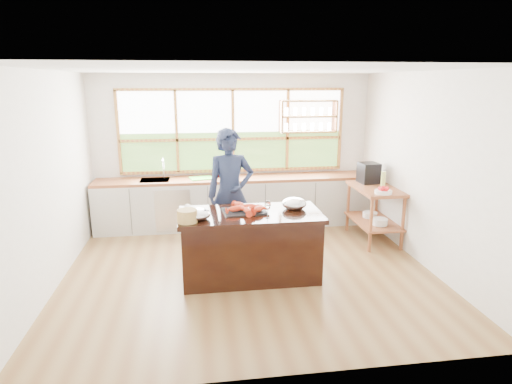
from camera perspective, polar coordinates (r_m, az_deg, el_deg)
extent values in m
plane|color=olive|center=(6.08, -0.99, -10.36)|extent=(5.00, 5.00, 0.00)
cube|color=silver|center=(7.85, -3.06, 5.64)|extent=(5.00, 0.02, 2.70)
cube|color=silver|center=(3.51, 3.45, -5.62)|extent=(5.00, 0.02, 2.70)
cube|color=silver|center=(5.90, -25.93, 1.23)|extent=(0.02, 4.50, 2.70)
cube|color=silver|center=(6.44, 21.63, 2.68)|extent=(0.02, 4.50, 2.70)
cube|color=silver|center=(5.52, -1.12, 15.99)|extent=(5.00, 4.50, 0.02)
cube|color=#B38E3B|center=(7.77, -3.08, 8.16)|extent=(4.05, 0.06, 1.50)
cube|color=white|center=(7.77, -3.13, 10.73)|extent=(3.98, 0.01, 0.75)
cube|color=#37601B|center=(7.85, -3.06, 5.44)|extent=(3.98, 0.01, 0.70)
cube|color=#B38E3B|center=(7.86, 7.01, 11.98)|extent=(1.00, 0.28, 0.03)
cube|color=#B38E3B|center=(7.87, 6.95, 9.98)|extent=(1.00, 0.28, 0.03)
cube|color=#B38E3B|center=(7.90, 6.89, 7.99)|extent=(1.00, 0.28, 0.03)
cube|color=#B38E3B|center=(7.76, 3.33, 10.00)|extent=(0.03, 0.28, 0.55)
cube|color=#B38E3B|center=(8.02, 10.46, 9.93)|extent=(0.03, 0.28, 0.55)
cube|color=beige|center=(7.75, -2.77, -1.49)|extent=(4.90, 0.62, 0.85)
cube|color=silver|center=(7.43, -11.03, -2.41)|extent=(0.60, 0.01, 0.72)
cube|color=brown|center=(7.63, -2.81, 1.76)|extent=(4.90, 0.62, 0.05)
cube|color=silver|center=(7.65, -13.30, 0.99)|extent=(0.50, 0.42, 0.16)
cube|color=brown|center=(6.98, 19.00, -3.88)|extent=(0.04, 0.04, 0.90)
cube|color=brown|center=(7.84, 15.75, -1.64)|extent=(0.04, 0.04, 0.90)
cube|color=brown|center=(6.76, 15.06, -4.16)|extent=(0.04, 0.04, 0.90)
cube|color=brown|center=(7.65, 12.18, -1.82)|extent=(0.04, 0.04, 0.90)
cube|color=brown|center=(7.34, 15.36, -3.78)|extent=(0.62, 1.10, 0.03)
cube|color=brown|center=(7.19, 15.65, 0.43)|extent=(0.62, 1.10, 0.05)
cylinder|color=white|center=(7.10, 16.18, -3.87)|extent=(0.24, 0.24, 0.11)
cylinder|color=white|center=(7.45, 14.94, -2.99)|extent=(0.24, 0.24, 0.09)
cube|color=black|center=(5.73, -0.76, -7.38)|extent=(1.77, 0.82, 0.84)
cube|color=black|center=(5.58, -0.78, -3.09)|extent=(1.85, 0.90, 0.06)
imported|color=#1A223C|center=(6.27, -3.43, -0.28)|extent=(0.76, 0.56, 1.92)
imported|color=slate|center=(7.64, -5.09, 3.05)|extent=(0.16, 0.11, 0.29)
cube|color=#4FCE39|center=(7.60, -7.26, 1.85)|extent=(0.46, 0.38, 0.01)
cube|color=black|center=(7.43, 14.79, 2.48)|extent=(0.32, 0.34, 0.34)
cylinder|color=#ADC45A|center=(7.04, 16.59, 1.48)|extent=(0.08, 0.08, 0.29)
cylinder|color=white|center=(6.80, 16.61, 0.01)|extent=(0.26, 0.26, 0.05)
sphere|color=red|center=(6.81, 17.02, 0.44)|extent=(0.07, 0.07, 0.07)
sphere|color=red|center=(6.84, 16.60, 0.52)|extent=(0.07, 0.07, 0.07)
sphere|color=red|center=(6.80, 16.23, 0.47)|extent=(0.07, 0.07, 0.07)
sphere|color=red|center=(6.75, 16.44, 0.35)|extent=(0.07, 0.07, 0.07)
sphere|color=red|center=(6.76, 16.93, 0.33)|extent=(0.07, 0.07, 0.07)
cube|color=black|center=(5.61, -1.56, -2.56)|extent=(0.59, 0.45, 0.02)
ellipsoid|color=#D05E21|center=(5.54, -2.73, -2.28)|extent=(0.23, 0.15, 0.08)
ellipsoid|color=#D05E21|center=(5.63, -0.77, -1.99)|extent=(0.23, 0.14, 0.08)
ellipsoid|color=#D05E21|center=(5.53, 0.41, -2.30)|extent=(0.21, 0.21, 0.08)
ellipsoid|color=#D05E21|center=(5.71, -2.20, -1.76)|extent=(0.18, 0.23, 0.08)
ellipsoid|color=#D05E21|center=(5.47, -1.19, -2.49)|extent=(0.11, 0.22, 0.08)
ellipsoid|color=silver|center=(5.34, -7.70, -2.96)|extent=(0.31, 0.31, 0.15)
ellipsoid|color=silver|center=(5.76, 5.11, -1.55)|extent=(0.33, 0.33, 0.16)
cylinder|color=white|center=(5.38, 1.56, -3.37)|extent=(0.06, 0.06, 0.01)
cylinder|color=white|center=(5.36, 1.56, -2.70)|extent=(0.01, 0.01, 0.13)
ellipsoid|color=white|center=(5.33, 1.57, -1.68)|extent=(0.08, 0.08, 0.10)
cylinder|color=tan|center=(5.25, -9.15, -3.17)|extent=(0.24, 0.24, 0.16)
cylinder|color=white|center=(5.63, -8.56, -2.33)|extent=(0.20, 0.31, 0.08)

